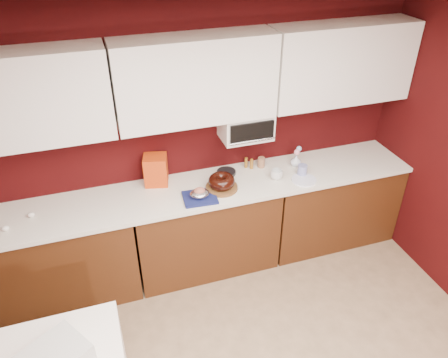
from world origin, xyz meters
TOP-DOWN VIEW (x-y plane):
  - ceiling at (0.00, 0.00)m, footprint 4.00×4.50m
  - wall_back at (0.00, 2.25)m, footprint 4.00×0.02m
  - base_cabinet_left at (-1.33, 1.94)m, footprint 1.31×0.58m
  - base_cabinet_center at (0.00, 1.94)m, footprint 1.31×0.58m
  - base_cabinet_right at (1.33, 1.94)m, footprint 1.31×0.58m
  - countertop at (0.00, 1.94)m, footprint 4.00×0.62m
  - upper_cabinet_left at (-1.33, 2.08)m, footprint 1.31×0.33m
  - upper_cabinet_center at (0.00, 2.08)m, footprint 1.31×0.33m
  - upper_cabinet_right at (1.33, 2.08)m, footprint 1.31×0.33m
  - toaster_oven at (0.45, 2.10)m, footprint 0.45×0.30m
  - toaster_oven_door at (0.45, 1.94)m, footprint 0.40×0.02m
  - toaster_oven_handle at (0.45, 1.93)m, footprint 0.42×0.02m
  - cake_base at (0.15, 1.87)m, footprint 0.30×0.30m
  - bundt_cake at (0.15, 1.87)m, footprint 0.30×0.30m
  - navy_towel at (-0.08, 1.78)m, footprint 0.30×0.26m
  - foil_ham_nest at (-0.08, 1.78)m, footprint 0.19×0.16m
  - roasted_ham at (-0.08, 1.78)m, footprint 0.11×0.10m
  - pandoro_box at (-0.38, 2.15)m, footprint 0.24×0.23m
  - dark_pan at (0.27, 2.10)m, footprint 0.18×0.18m
  - coffee_mug at (0.68, 1.87)m, footprint 0.13×0.13m
  - blue_jar at (0.93, 1.86)m, footprint 0.12×0.12m
  - flower_vase at (0.95, 2.03)m, footprint 0.10×0.10m
  - flower_pink at (0.95, 2.03)m, footprint 0.06×0.06m
  - flower_blue at (0.98, 2.05)m, footprint 0.05×0.05m
  - china_plate at (0.91, 1.77)m, footprint 0.27×0.27m
  - amber_bottle at (0.53, 2.12)m, footprint 0.04×0.04m
  - paper_cup at (0.63, 2.11)m, footprint 0.07×0.07m
  - egg_left at (-1.63, 1.84)m, footprint 0.06×0.05m
  - egg_right at (-1.44, 1.96)m, footprint 0.06×0.05m
  - amber_bottle_tall at (0.48, 2.15)m, footprint 0.04×0.04m

SIDE VIEW (x-z plane):
  - base_cabinet_left at x=-1.33m, z-range 0.00..0.86m
  - base_cabinet_center at x=0.00m, z-range 0.00..0.86m
  - base_cabinet_right at x=1.33m, z-range 0.00..0.86m
  - countertop at x=0.00m, z-range 0.86..0.90m
  - china_plate at x=0.91m, z-range 0.90..0.91m
  - navy_towel at x=-0.08m, z-range 0.90..0.92m
  - cake_base at x=0.15m, z-range 0.90..0.93m
  - dark_pan at x=0.27m, z-range 0.90..0.93m
  - egg_right at x=-1.44m, z-range 0.90..0.94m
  - egg_left at x=-1.63m, z-range 0.90..0.94m
  - amber_bottle at x=0.53m, z-range 0.90..1.00m
  - paper_cup at x=0.63m, z-range 0.90..1.00m
  - blue_jar at x=0.93m, z-range 0.90..1.00m
  - amber_bottle_tall at x=0.48m, z-range 0.90..1.01m
  - coffee_mug at x=0.68m, z-range 0.90..1.01m
  - foil_ham_nest at x=-0.08m, z-range 0.92..0.99m
  - flower_vase at x=0.95m, z-range 0.90..1.02m
  - roasted_ham at x=-0.08m, z-range 0.95..1.01m
  - bundt_cake at x=0.15m, z-range 0.93..1.03m
  - pandoro_box at x=-0.38m, z-range 0.90..1.18m
  - flower_pink at x=0.95m, z-range 1.02..1.08m
  - flower_blue at x=0.98m, z-range 1.04..1.10m
  - wall_back at x=0.00m, z-range 0.00..2.50m
  - toaster_oven_handle at x=0.45m, z-range 1.29..1.31m
  - toaster_oven at x=0.45m, z-range 1.25..1.50m
  - toaster_oven_door at x=0.45m, z-range 1.28..1.47m
  - upper_cabinet_left at x=-1.33m, z-range 1.50..2.20m
  - upper_cabinet_center at x=0.00m, z-range 1.50..2.20m
  - upper_cabinet_right at x=1.33m, z-range 1.50..2.20m
  - ceiling at x=0.00m, z-range 2.49..2.51m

